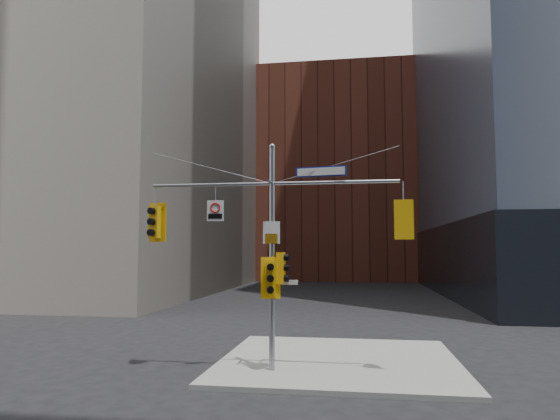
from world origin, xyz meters
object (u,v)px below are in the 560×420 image
(regulatory_sign_arm, at_px, (215,210))
(street_sign_blade, at_px, (321,172))
(traffic_light_pole_side, at_px, (282,268))
(traffic_light_pole_front, at_px, (271,278))
(signal_assembly, at_px, (272,233))
(traffic_light_west_arm, at_px, (155,222))
(traffic_light_east_arm, at_px, (404,220))

(regulatory_sign_arm, bearing_deg, street_sign_blade, -5.70)
(traffic_light_pole_side, bearing_deg, traffic_light_pole_front, 135.57)
(signal_assembly, distance_m, traffic_light_west_arm, 3.96)
(traffic_light_west_arm, distance_m, traffic_light_east_arm, 8.03)
(traffic_light_pole_side, height_order, regulatory_sign_arm, regulatory_sign_arm)
(traffic_light_west_arm, distance_m, regulatory_sign_arm, 2.11)
(traffic_light_west_arm, bearing_deg, street_sign_blade, 10.46)
(traffic_light_pole_side, bearing_deg, street_sign_blade, -84.40)
(signal_assembly, distance_m, traffic_light_pole_front, 1.43)
(signal_assembly, distance_m, traffic_light_pole_side, 1.15)
(traffic_light_pole_front, height_order, street_sign_blade, street_sign_blade)
(traffic_light_pole_side, bearing_deg, signal_assembly, 96.15)
(traffic_light_pole_side, bearing_deg, traffic_light_west_arm, 95.47)
(traffic_light_west_arm, relative_size, traffic_light_pole_side, 1.34)
(street_sign_blade, bearing_deg, regulatory_sign_arm, -171.67)
(traffic_light_east_arm, xyz_separation_m, regulatory_sign_arm, (-5.95, -0.02, 0.37))
(traffic_light_pole_side, height_order, street_sign_blade, street_sign_blade)
(traffic_light_pole_front, bearing_deg, traffic_light_east_arm, -5.21)
(traffic_light_west_arm, bearing_deg, traffic_light_pole_front, 6.50)
(street_sign_blade, relative_size, regulatory_sign_arm, 2.39)
(traffic_light_west_arm, height_order, street_sign_blade, street_sign_blade)
(traffic_light_pole_front, height_order, regulatory_sign_arm, regulatory_sign_arm)
(traffic_light_east_arm, bearing_deg, traffic_light_pole_front, 7.44)
(traffic_light_west_arm, bearing_deg, traffic_light_east_arm, 10.48)
(street_sign_blade, distance_m, regulatory_sign_arm, 3.62)
(traffic_light_east_arm, bearing_deg, regulatory_sign_arm, 3.90)
(signal_assembly, xyz_separation_m, traffic_light_pole_front, (-0.00, -0.27, -1.41))
(traffic_light_pole_front, bearing_deg, street_sign_blade, 0.83)
(regulatory_sign_arm, bearing_deg, traffic_light_pole_side, -5.48)
(traffic_light_east_arm, distance_m, traffic_light_pole_front, 4.47)
(signal_assembly, xyz_separation_m, traffic_light_west_arm, (-3.94, 0.01, 0.38))
(traffic_light_east_arm, bearing_deg, traffic_light_pole_side, 3.66)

